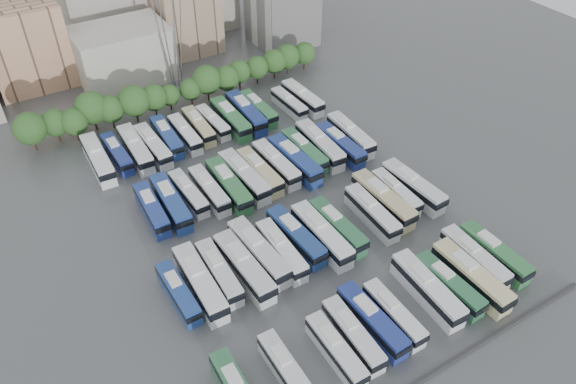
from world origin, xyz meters
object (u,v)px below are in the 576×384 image
bus_r0_s11 (471,277)px  bus_r2_s13 (350,135)px  bus_r2_s4 (209,190)px  bus_r3_s13 (303,98)px  bus_r0_s2 (287,370)px  bus_r1_s3 (244,267)px  bus_r2_s8 (276,164)px  bus_r3_s10 (258,109)px  bus_r3_s2 (136,149)px  bus_r3_s12 (289,103)px  bus_r1_s8 (337,227)px  bus_r0_s9 (427,289)px  bus_r3_s9 (246,113)px  bus_r1_s12 (396,192)px  bus_r3_s0 (98,159)px  bus_r1_s7 (322,235)px  bus_r2_s10 (304,151)px  electricity_pylon (166,5)px  bus_r0_s13 (494,253)px  bus_r0_s7 (394,314)px  bus_r2_s7 (260,172)px  bus_r2_s12 (340,145)px  bus_r1_s2 (219,272)px  bus_r2_s5 (229,185)px  bus_r1_s1 (200,283)px  bus_r2_s3 (188,193)px  bus_r2_s11 (320,145)px  bus_r1_s6 (296,236)px  bus_r1_s10 (372,213)px  bus_r3_s6 (199,126)px  bus_r0_s5 (353,335)px  bus_r3_s8 (231,119)px  bus_r2_s6 (244,176)px  bus_r0_s10 (449,285)px  bus_r3_s7 (213,122)px  bus_r0_s12 (474,258)px  bus_r3_s4 (167,137)px  bus_r2_s1 (152,209)px  bus_r3_s3 (153,146)px  bus_r2_s9 (294,160)px  bus_r1_s4 (259,252)px

bus_r0_s11 → bus_r2_s13: bus_r0_s11 is taller
bus_r2_s4 → bus_r3_s13: bus_r3_s13 is taller
bus_r0_s2 → bus_r1_s3: 17.62m
bus_r2_s8 → bus_r3_s10: bearing=69.2°
bus_r3_s2 → bus_r3_s12: (32.77, -0.66, -0.38)m
bus_r1_s8 → bus_r0_s11: bearing=-63.0°
bus_r0_s9 → bus_r3_s9: bus_r3_s9 is taller
bus_r1_s12 → bus_r3_s0: bus_r3_s0 is taller
bus_r1_s7 → bus_r2_s10: bus_r1_s7 is taller
electricity_pylon → bus_r3_s0: size_ratio=2.49×
electricity_pylon → bus_r2_s13: electricity_pylon is taller
bus_r0_s11 → bus_r0_s13: bus_r0_s11 is taller
bus_r0_s7 → bus_r0_s9: bus_r0_s9 is taller
bus_r1_s3 → bus_r2_s4: 19.01m
bus_r2_s7 → bus_r2_s12: bearing=-4.0°
bus_r1_s2 → bus_r2_s5: 19.43m
bus_r2_s7 → bus_r2_s8: bus_r2_s8 is taller
bus_r0_s2 → bus_r0_s7: size_ratio=1.00×
bus_r0_s11 → bus_r3_s10: bearing=93.2°
bus_r0_s11 → bus_r1_s3: (-26.48, 18.36, 0.02)m
bus_r1_s3 → bus_r3_s13: bearing=45.7°
bus_r1_s1 → bus_r2_s12: bus_r1_s1 is taller
bus_r2_s3 → bus_r2_s11: (26.27, -0.36, 0.38)m
bus_r0_s11 → bus_r1_s6: bus_r0_s11 is taller
bus_r3_s12 → bus_r2_s11: bearing=-102.9°
bus_r0_s13 → bus_r1_s10: bus_r0_s13 is taller
bus_r2_s7 → bus_r3_s6: bus_r2_s7 is taller
bus_r2_s5 → bus_r2_s10: (16.34, 1.83, -0.13)m
bus_r1_s6 → bus_r2_s12: (19.90, 16.18, -0.00)m
bus_r0_s5 → bus_r3_s8: (9.91, 53.71, 0.27)m
bus_r0_s9 → bus_r2_s6: size_ratio=0.98×
bus_r0_s10 → bus_r3_s7: size_ratio=1.09×
bus_r3_s0 → bus_r3_s8: 26.46m
bus_r2_s11 → bus_r3_s0: bearing=157.6°
bus_r0_s12 → bus_r3_s4: bus_r0_s12 is taller
bus_r0_s9 → bus_r1_s8: (-3.25, 16.88, -0.13)m
bus_r2_s1 → bus_r2_s6: bearing=1.1°
bus_r1_s6 → bus_r3_s6: bus_r1_s6 is taller
bus_r1_s3 → bus_r2_s10: (22.92, 19.67, -0.17)m
bus_r0_s10 → bus_r1_s6: bearing=122.5°
bus_r3_s3 → bus_r3_s9: (20.07, 0.87, 0.17)m
bus_r0_s9 → bus_r2_s7: size_ratio=1.07×
bus_r2_s4 → bus_r3_s8: 21.94m
bus_r1_s12 → bus_r2_s1: 40.34m
bus_r0_s5 → bus_r2_s11: bearing=64.2°
bus_r3_s13 → bus_r2_s9: bearing=-128.4°
bus_r0_s5 → bus_r2_s7: (6.49, 35.93, 0.12)m
bus_r2_s13 → bus_r1_s4: bearing=-146.5°
bus_r0_s2 → bus_r3_s6: bus_r3_s6 is taller
bus_r1_s4 → bus_r2_s12: bearing=28.8°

